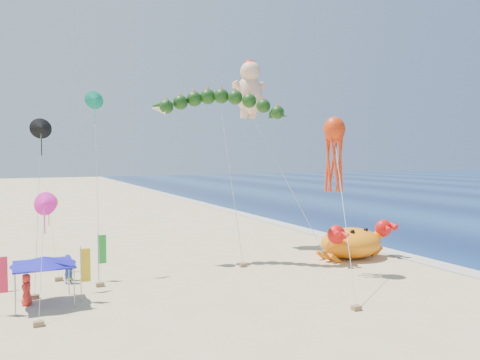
% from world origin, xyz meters
% --- Properties ---
extents(ground, '(320.00, 320.00, 0.00)m').
position_xyz_m(ground, '(0.00, 0.00, 0.00)').
color(ground, '#D1B784').
rests_on(ground, ground).
extents(foam_strip, '(320.00, 320.00, 0.00)m').
position_xyz_m(foam_strip, '(12.00, 0.00, 0.01)').
color(foam_strip, silver).
rests_on(foam_strip, ground).
extents(crab_inflatable, '(6.91, 4.92, 3.03)m').
position_xyz_m(crab_inflatable, '(7.53, 0.94, 1.34)').
color(crab_inflatable, orange).
rests_on(crab_inflatable, ground).
extents(dragon_kite, '(10.27, 5.43, 13.15)m').
position_xyz_m(dragon_kite, '(-2.65, 4.25, 12.01)').
color(dragon_kite, '#11340E').
rests_on(dragon_kite, ground).
extents(cherub_kite, '(5.51, 7.13, 16.93)m').
position_xyz_m(cherub_kite, '(2.41, 9.16, 14.44)').
color(cherub_kite, '#F2BD94').
rests_on(cherub_kite, ground).
extents(octopus_kite, '(4.63, 7.75, 10.99)m').
position_xyz_m(octopus_kite, '(3.05, -2.57, 8.76)').
color(octopus_kite, red).
rests_on(octopus_kite, ground).
extents(canopy_blue, '(3.44, 3.44, 2.71)m').
position_xyz_m(canopy_blue, '(-15.59, -1.08, 2.44)').
color(canopy_blue, gray).
rests_on(canopy_blue, ground).
extents(feather_flags, '(9.86, 4.67, 3.20)m').
position_xyz_m(feather_flags, '(-16.04, 0.29, 2.01)').
color(feather_flags, gray).
rests_on(feather_flags, ground).
extents(beachgoers, '(6.98, 6.72, 1.89)m').
position_xyz_m(beachgoers, '(-17.07, 2.82, 0.85)').
color(beachgoers, '#277536').
rests_on(beachgoers, ground).
extents(small_kites, '(9.58, 11.98, 12.82)m').
position_xyz_m(small_kites, '(-15.47, 3.09, 7.42)').
color(small_kites, black).
rests_on(small_kites, ground).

